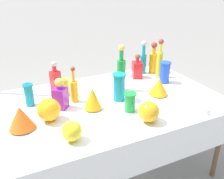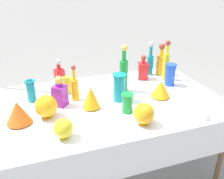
{
  "view_description": "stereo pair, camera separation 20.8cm",
  "coord_description": "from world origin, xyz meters",
  "views": [
    {
      "loc": [
        -0.81,
        -1.71,
        1.73
      ],
      "look_at": [
        0.0,
        0.0,
        0.86
      ],
      "focal_mm": 40.0,
      "sensor_mm": 36.0,
      "label": 1
    },
    {
      "loc": [
        -0.62,
        -1.79,
        1.73
      ],
      "look_at": [
        0.0,
        0.0,
        0.86
      ],
      "focal_mm": 40.0,
      "sensor_mm": 36.0,
      "label": 2
    }
  ],
  "objects": [
    {
      "name": "fluted_vase_2",
      "position": [
        -0.75,
        -0.13,
        0.85
      ],
      "size": [
        0.18,
        0.18,
        0.17
      ],
      "color": "orange",
      "rests_on": "display_table"
    },
    {
      "name": "fluted_vase_1",
      "position": [
        -0.2,
        -0.07,
        0.86
      ],
      "size": [
        0.14,
        0.14,
        0.18
      ],
      "color": "orange",
      "rests_on": "display_table"
    },
    {
      "name": "square_decanter_0",
      "position": [
        -0.37,
        0.42,
        0.87
      ],
      "size": [
        0.1,
        0.1,
        0.27
      ],
      "color": "red",
      "rests_on": "display_table"
    },
    {
      "name": "slender_vase_4",
      "position": [
        -0.33,
        0.27,
        0.84
      ],
      "size": [
        0.09,
        0.09,
        0.15
      ],
      "color": "yellow",
      "rests_on": "display_table"
    },
    {
      "name": "round_bowl_2",
      "position": [
        -0.55,
        -0.1,
        0.85
      ],
      "size": [
        0.17,
        0.17,
        0.18
      ],
      "color": "orange",
      "rests_on": "display_table"
    },
    {
      "name": "tall_bottle_2",
      "position": [
        0.16,
        0.15,
        0.94
      ],
      "size": [
        0.08,
        0.08,
        0.43
      ],
      "color": "#198C38",
      "rests_on": "display_table"
    },
    {
      "name": "tall_bottle_0",
      "position": [
        0.69,
        0.41,
        0.9
      ],
      "size": [
        0.09,
        0.09,
        0.34
      ],
      "color": "orange",
      "rests_on": "display_table"
    },
    {
      "name": "round_bowl_1",
      "position": [
        -0.48,
        -0.41,
        0.83
      ],
      "size": [
        0.13,
        0.13,
        0.14
      ],
      "color": "yellow",
      "rests_on": "display_table"
    },
    {
      "name": "slender_vase_3",
      "position": [
        0.05,
        -0.02,
        0.89
      ],
      "size": [
        0.12,
        0.12,
        0.24
      ],
      "color": "teal",
      "rests_on": "display_table"
    },
    {
      "name": "slender_vase_0",
      "position": [
        0.63,
        0.13,
        0.87
      ],
      "size": [
        0.11,
        0.11,
        0.21
      ],
      "color": "blue",
      "rests_on": "display_table"
    },
    {
      "name": "display_table",
      "position": [
        0.0,
        -0.03,
        0.71
      ],
      "size": [
        1.85,
        1.17,
        0.76
      ],
      "color": "white",
      "rests_on": "ground"
    },
    {
      "name": "slender_vase_1",
      "position": [
        -0.64,
        0.2,
        0.86
      ],
      "size": [
        0.08,
        0.08,
        0.19
      ],
      "color": "teal",
      "rests_on": "display_table"
    },
    {
      "name": "fluted_vase_0",
      "position": [
        0.42,
        -0.08,
        0.84
      ],
      "size": [
        0.17,
        0.17,
        0.15
      ],
      "color": "orange",
      "rests_on": "display_table"
    },
    {
      "name": "price_tag_left",
      "position": [
        0.55,
        -0.54,
        0.78
      ],
      "size": [
        0.05,
        0.02,
        0.04
      ],
      "primitive_type": "cube",
      "rotation": [
        -0.21,
        0.0,
        0.06
      ],
      "color": "white",
      "rests_on": "display_table"
    },
    {
      "name": "ground_plane",
      "position": [
        0.0,
        0.0,
        0.0
      ],
      "size": [
        40.0,
        40.0,
        0.0
      ],
      "primitive_type": "plane",
      "color": "gray"
    },
    {
      "name": "square_decanter_2",
      "position": [
        -0.43,
        0.05,
        0.87
      ],
      "size": [
        0.14,
        0.14,
        0.26
      ],
      "color": "purple",
      "rests_on": "display_table"
    },
    {
      "name": "tall_bottle_4",
      "position": [
        0.58,
        0.44,
        0.91
      ],
      "size": [
        0.07,
        0.07,
        0.35
      ],
      "color": "teal",
      "rests_on": "display_table"
    },
    {
      "name": "tall_bottle_1",
      "position": [
        -0.29,
        0.11,
        0.87
      ],
      "size": [
        0.07,
        0.07,
        0.31
      ],
      "color": "orange",
      "rests_on": "display_table"
    },
    {
      "name": "tall_bottle_3",
      "position": [
        0.66,
        0.27,
        0.94
      ],
      "size": [
        0.06,
        0.06,
        0.4
      ],
      "color": "yellow",
      "rests_on": "display_table"
    },
    {
      "name": "round_bowl_0",
      "position": [
        0.09,
        -0.42,
        0.84
      ],
      "size": [
        0.15,
        0.15,
        0.16
      ],
      "color": "orange",
      "rests_on": "display_table"
    },
    {
      "name": "square_decanter_1",
      "position": [
        0.45,
        0.35,
        0.86
      ],
      "size": [
        0.12,
        0.12,
        0.25
      ],
      "color": "red",
      "rests_on": "display_table"
    },
    {
      "name": "slender_vase_2",
      "position": [
        0.05,
        -0.23,
        0.84
      ],
      "size": [
        0.1,
        0.1,
        0.15
      ],
      "color": "#198C38",
      "rests_on": "display_table"
    }
  ]
}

